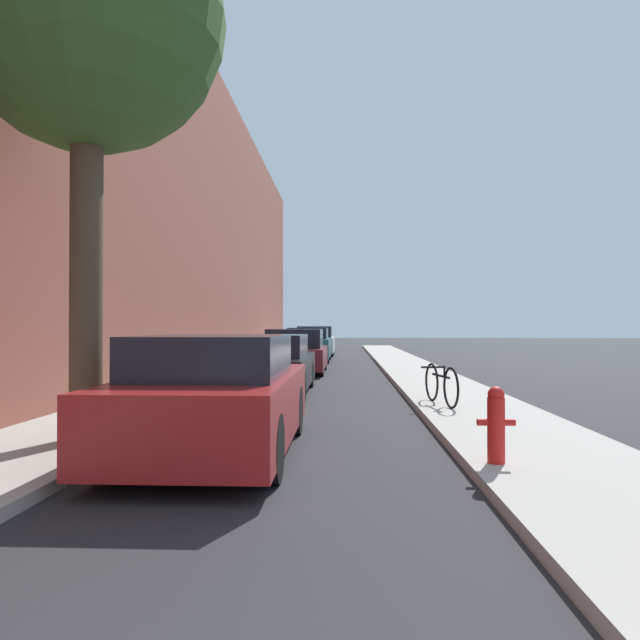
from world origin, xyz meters
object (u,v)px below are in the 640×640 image
(parked_car_maroon, at_px, (296,352))
(parked_car_white, at_px, (315,342))
(street_tree_near, at_px, (88,17))
(bicycle, at_px, (441,384))
(fire_hydrant, at_px, (496,424))
(parked_car_black, at_px, (270,365))
(parked_car_teal, at_px, (309,345))
(parked_car_red, at_px, (216,397))

(parked_car_maroon, xyz_separation_m, parked_car_white, (0.04, 11.04, 0.05))
(parked_car_white, bearing_deg, parked_car_maroon, -90.21)
(street_tree_near, relative_size, bicycle, 4.09)
(fire_hydrant, bearing_deg, parked_car_black, 114.96)
(parked_car_teal, distance_m, fire_hydrant, 18.69)
(parked_car_maroon, height_order, parked_car_teal, parked_car_teal)
(bicycle, bearing_deg, parked_car_red, -141.68)
(parked_car_red, height_order, parked_car_maroon, parked_car_maroon)
(parked_car_black, bearing_deg, parked_car_maroon, 89.34)
(parked_car_red, relative_size, parked_car_maroon, 0.97)
(parked_car_white, xyz_separation_m, bicycle, (3.20, -19.24, -0.23))
(parked_car_black, xyz_separation_m, parked_car_teal, (0.09, 11.65, 0.07))
(parked_car_red, bearing_deg, parked_car_white, 90.14)
(parked_car_teal, distance_m, bicycle, 14.51)
(parked_car_white, bearing_deg, parked_car_black, -90.36)
(parked_car_white, height_order, fire_hydrant, parked_car_white)
(parked_car_maroon, height_order, bicycle, parked_car_maroon)
(parked_car_red, xyz_separation_m, parked_car_black, (-0.16, 6.00, -0.04))
(parked_car_black, relative_size, fire_hydrant, 5.92)
(parked_car_white, bearing_deg, street_tree_near, -94.07)
(parked_car_red, height_order, bicycle, parked_car_red)
(parked_car_red, relative_size, street_tree_near, 0.58)
(bicycle, bearing_deg, parked_car_white, 89.77)
(parked_car_black, bearing_deg, fire_hydrant, -65.04)
(parked_car_maroon, relative_size, parked_car_white, 0.98)
(street_tree_near, distance_m, fire_hydrant, 6.74)
(street_tree_near, distance_m, bicycle, 7.53)
(parked_car_maroon, bearing_deg, parked_car_red, -89.53)
(parked_car_maroon, distance_m, parked_car_teal, 5.95)
(parked_car_red, relative_size, parked_car_teal, 0.90)
(parked_car_black, distance_m, parked_car_teal, 11.65)
(parked_car_maroon, height_order, parked_car_white, parked_car_white)
(parked_car_red, bearing_deg, parked_car_teal, 90.23)
(street_tree_near, bearing_deg, parked_car_white, 85.93)
(parked_car_teal, bearing_deg, parked_car_black, -90.45)
(parked_car_white, distance_m, street_tree_near, 23.00)
(parked_car_maroon, relative_size, street_tree_near, 0.60)
(parked_car_white, bearing_deg, parked_car_red, -89.86)
(parked_car_red, height_order, fire_hydrant, parked_car_red)
(parked_car_black, bearing_deg, street_tree_near, -104.57)
(parked_car_maroon, bearing_deg, street_tree_near, -97.76)
(parked_car_teal, distance_m, street_tree_near, 18.06)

